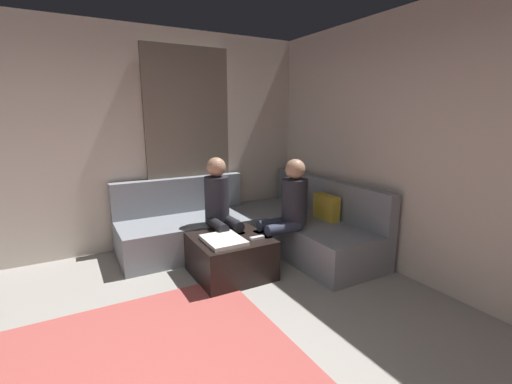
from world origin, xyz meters
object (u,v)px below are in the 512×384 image
person_on_couch_side (220,206)px  sectional_couch (256,227)px  coffee_mug (236,224)px  game_remote (257,238)px  ottoman (231,256)px  person_on_couch_back (287,209)px

person_on_couch_side → sectional_couch: bearing=-164.6°
coffee_mug → person_on_couch_side: bearing=-141.2°
coffee_mug → game_remote: (0.40, 0.04, -0.04)m
coffee_mug → game_remote: 0.40m
ottoman → person_on_couch_side: 0.59m
coffee_mug → person_on_couch_back: size_ratio=0.08×
sectional_couch → ottoman: bearing=-48.8°
sectional_couch → person_on_couch_side: 0.67m
game_remote → person_on_couch_back: bearing=102.6°
sectional_couch → ottoman: sectional_couch is taller
person_on_couch_back → coffee_mug: bearing=57.1°
sectional_couch → person_on_couch_back: size_ratio=2.12×
sectional_couch → coffee_mug: sectional_couch is taller
person_on_couch_back → person_on_couch_side: bearing=52.4°
person_on_couch_back → sectional_couch: bearing=5.2°
coffee_mug → person_on_couch_back: bearing=57.1°
sectional_couch → person_on_couch_back: bearing=5.2°
sectional_couch → person_on_couch_side: size_ratio=2.12×
person_on_couch_side → ottoman: bearing=81.3°
game_remote → person_on_couch_back: person_on_couch_back is taller
ottoman → game_remote: size_ratio=5.07×
person_on_couch_back → person_on_couch_side: 0.75m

